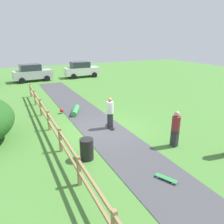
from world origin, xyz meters
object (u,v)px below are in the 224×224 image
trash_bin (87,149)px  parked_car_white (81,70)px  bystander_maroon (176,127)px  skater_fallen (74,110)px  parked_car_silver (32,73)px  skater_riding (110,111)px  skateboard_loose (166,178)px

trash_bin → parked_car_white: (6.15, 18.56, 0.51)m
bystander_maroon → skater_fallen: bearing=113.4°
skater_fallen → parked_car_silver: size_ratio=0.36×
trash_bin → parked_car_white: 19.56m
skater_riding → parked_car_white: (3.89, 16.13, -0.02)m
bystander_maroon → parked_car_white: 19.42m
trash_bin → bystander_maroon: bystander_maroon is taller
parked_car_white → trash_bin: bearing=-108.3°
skater_riding → parked_car_silver: bearing=97.0°
skater_fallen → bystander_maroon: bearing=-66.6°
skateboard_loose → parked_car_silver: bearing=94.6°
bystander_maroon → parked_car_silver: bearing=100.9°
skater_fallen → bystander_maroon: 7.05m
trash_bin → skater_fallen: size_ratio=0.57×
skater_riding → parked_car_white: parked_car_white is taller
skateboard_loose → parked_car_silver: size_ratio=0.19×
parked_car_white → parked_car_silver: size_ratio=0.98×
trash_bin → parked_car_silver: bearing=89.1°
skater_riding → bystander_maroon: bearing=-61.3°
trash_bin → parked_car_white: size_ratio=0.21×
parked_car_silver → trash_bin: bearing=-90.9°
trash_bin → skater_fallen: (1.22, 5.69, -0.25)m
skater_fallen → parked_car_white: (4.93, 12.87, 0.76)m
skater_fallen → parked_car_white: bearing=69.0°
skateboard_loose → bystander_maroon: bearing=42.6°
skater_riding → parked_car_white: size_ratio=0.41×
bystander_maroon → parked_car_silver: size_ratio=0.39×
skater_riding → parked_car_silver: 16.24m
parked_car_white → parked_car_silver: 5.87m
skater_riding → bystander_maroon: (1.74, -3.18, -0.04)m
skater_fallen → trash_bin: bearing=-102.1°
skater_fallen → parked_car_silver: (-0.94, 12.87, 0.76)m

